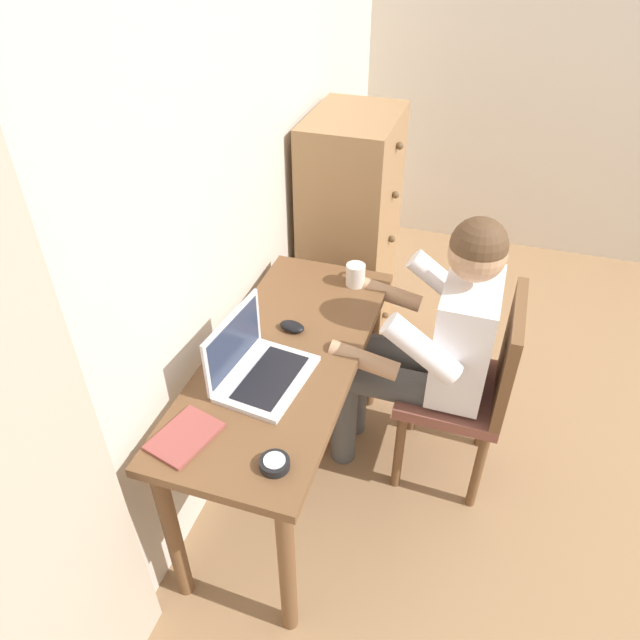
% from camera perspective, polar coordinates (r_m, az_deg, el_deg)
% --- Properties ---
extents(wall_back, '(4.80, 0.05, 2.50)m').
position_cam_1_polar(wall_back, '(2.15, -10.15, 13.19)').
color(wall_back, beige).
rests_on(wall_back, ground_plane).
extents(desk, '(1.26, 0.52, 0.73)m').
position_cam_1_polar(desk, '(2.20, -3.29, -5.56)').
color(desk, brown).
rests_on(desk, ground_plane).
extents(dresser, '(0.58, 0.45, 1.23)m').
position_cam_1_polar(dresser, '(3.11, 2.96, 8.47)').
color(dresser, '#9E754C').
rests_on(dresser, ground_plane).
extents(chair, '(0.42, 0.40, 0.90)m').
position_cam_1_polar(chair, '(2.40, 14.48, -5.97)').
color(chair, brown).
rests_on(chair, ground_plane).
extents(person_seated, '(0.53, 0.59, 1.22)m').
position_cam_1_polar(person_seated, '(2.29, 10.64, -1.77)').
color(person_seated, '#4C4C4C').
rests_on(person_seated, ground_plane).
extents(laptop, '(0.37, 0.29, 0.24)m').
position_cam_1_polar(laptop, '(2.00, -6.21, -4.44)').
color(laptop, silver).
rests_on(laptop, desk).
extents(computer_mouse, '(0.08, 0.11, 0.03)m').
position_cam_1_polar(computer_mouse, '(2.21, -2.72, -0.63)').
color(computer_mouse, black).
rests_on(computer_mouse, desk).
extents(desk_clock, '(0.09, 0.09, 0.03)m').
position_cam_1_polar(desk_clock, '(1.75, -4.43, -13.71)').
color(desk_clock, black).
rests_on(desk_clock, desk).
extents(notebook_pad, '(0.24, 0.20, 0.01)m').
position_cam_1_polar(notebook_pad, '(1.87, -13.02, -10.93)').
color(notebook_pad, '#994742').
rests_on(notebook_pad, desk).
extents(coffee_mug, '(0.12, 0.08, 0.09)m').
position_cam_1_polar(coffee_mug, '(2.45, 3.48, 4.44)').
color(coffee_mug, silver).
rests_on(coffee_mug, desk).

